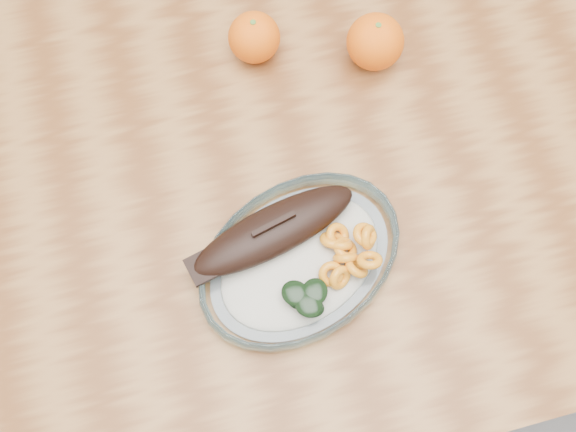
{
  "coord_description": "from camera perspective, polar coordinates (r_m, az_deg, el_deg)",
  "views": [
    {
      "loc": [
        -0.12,
        -0.39,
        1.64
      ],
      "look_at": [
        -0.04,
        -0.07,
        0.77
      ],
      "focal_mm": 45.0,
      "sensor_mm": 36.0,
      "label": 1
    }
  ],
  "objects": [
    {
      "name": "ground",
      "position": [
        1.69,
        0.6,
        -6.53
      ],
      "size": [
        3.0,
        3.0,
        0.0
      ],
      "primitive_type": "plane",
      "color": "slate",
      "rests_on": "ground"
    },
    {
      "name": "dining_table",
      "position": [
        1.07,
        0.93,
        1.88
      ],
      "size": [
        1.2,
        0.8,
        0.75
      ],
      "color": "brown",
      "rests_on": "ground"
    },
    {
      "name": "plated_meal",
      "position": [
        0.92,
        0.88,
        -3.33
      ],
      "size": [
        0.65,
        0.65,
        0.08
      ],
      "rotation": [
        0.0,
        0.0,
        0.38
      ],
      "color": "white",
      "rests_on": "dining_table"
    },
    {
      "name": "orange_left",
      "position": [
        1.04,
        -2.69,
        13.92
      ],
      "size": [
        0.07,
        0.07,
        0.07
      ],
      "primitive_type": "sphere",
      "color": "#FF5F05",
      "rests_on": "dining_table"
    },
    {
      "name": "orange_right",
      "position": [
        1.04,
        6.91,
        13.51
      ],
      "size": [
        0.08,
        0.08,
        0.08
      ],
      "primitive_type": "sphere",
      "color": "#FF5F05",
      "rests_on": "dining_table"
    }
  ]
}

